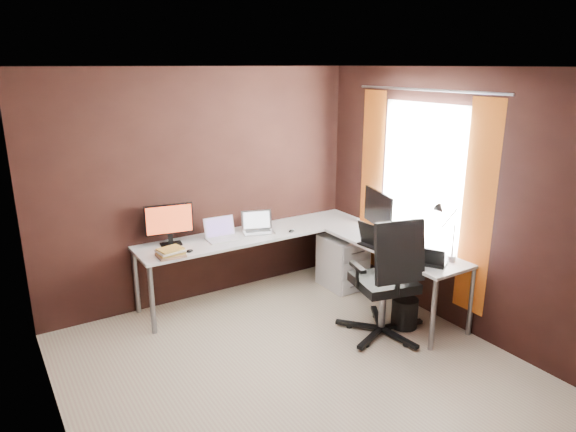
% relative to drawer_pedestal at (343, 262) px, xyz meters
% --- Properties ---
extents(room, '(3.60, 3.60, 2.50)m').
position_rel_drawer_pedestal_xyz_m(room, '(-1.09, -1.08, 0.98)').
color(room, '#B8B08F').
rests_on(room, ground).
extents(desk, '(2.65, 2.25, 0.73)m').
position_rel_drawer_pedestal_xyz_m(desk, '(-0.59, -0.11, 0.38)').
color(desk, white).
rests_on(desk, ground).
extents(drawer_pedestal, '(0.42, 0.50, 0.60)m').
position_rel_drawer_pedestal_xyz_m(drawer_pedestal, '(0.00, 0.00, 0.00)').
color(drawer_pedestal, white).
rests_on(drawer_pedestal, ground).
extents(monitor_left, '(0.49, 0.17, 0.43)m').
position_rel_drawer_pedestal_xyz_m(monitor_left, '(-1.89, 0.48, 0.67)').
color(monitor_left, black).
rests_on(monitor_left, desk).
extents(monitor_right, '(0.22, 0.60, 0.50)m').
position_rel_drawer_pedestal_xyz_m(monitor_right, '(0.09, -0.46, 0.71)').
color(monitor_right, black).
rests_on(monitor_right, desk).
extents(laptop_white, '(0.35, 0.26, 0.22)m').
position_rel_drawer_pedestal_xyz_m(laptop_white, '(-1.36, 0.37, 0.48)').
color(laptop_white, white).
rests_on(laptop_white, desk).
extents(laptop_silver, '(0.39, 0.33, 0.23)m').
position_rel_drawer_pedestal_xyz_m(laptop_silver, '(-0.92, 0.37, 0.48)').
color(laptop_silver, silver).
rests_on(laptop_silver, desk).
extents(laptop_black_big, '(0.31, 0.42, 0.26)m').
position_rel_drawer_pedestal_xyz_m(laptop_black_big, '(-0.14, -0.72, 0.49)').
color(laptop_black_big, black).
rests_on(laptop_black_big, desk).
extents(laptop_black_small, '(0.29, 0.32, 0.18)m').
position_rel_drawer_pedestal_xyz_m(laptop_black_small, '(-0.04, -1.35, 0.47)').
color(laptop_black_small, black).
rests_on(laptop_black_small, desk).
extents(book_stack, '(0.27, 0.22, 0.08)m').
position_rel_drawer_pedestal_xyz_m(book_stack, '(-2.00, 0.15, 0.47)').
color(book_stack, '#A27557').
rests_on(book_stack, desk).
extents(mouse_left, '(0.09, 0.07, 0.03)m').
position_rel_drawer_pedestal_xyz_m(mouse_left, '(-1.81, 0.15, 0.45)').
color(mouse_left, black).
rests_on(mouse_left, desk).
extents(mouse_corner, '(0.08, 0.06, 0.03)m').
position_rel_drawer_pedestal_xyz_m(mouse_corner, '(-0.61, 0.15, 0.45)').
color(mouse_corner, black).
rests_on(mouse_corner, desk).
extents(desk_lamp, '(0.19, 0.21, 0.56)m').
position_rel_drawer_pedestal_xyz_m(desk_lamp, '(0.13, -1.32, 0.78)').
color(desk_lamp, slate).
rests_on(desk_lamp, desk).
extents(office_chair, '(0.68, 0.70, 1.21)m').
position_rel_drawer_pedestal_xyz_m(office_chair, '(-0.37, -1.13, 0.05)').
color(office_chair, black).
rests_on(office_chair, ground).
extents(wastebasket, '(0.33, 0.33, 0.30)m').
position_rel_drawer_pedestal_xyz_m(wastebasket, '(-0.08, -1.11, -0.15)').
color(wastebasket, black).
rests_on(wastebasket, ground).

